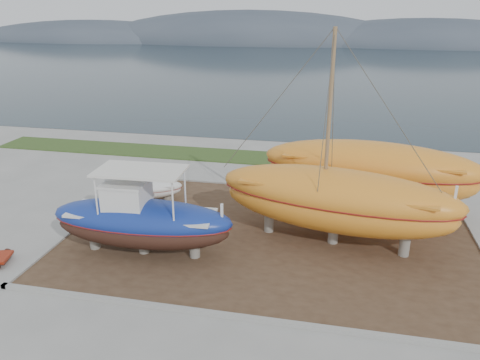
% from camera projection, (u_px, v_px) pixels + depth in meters
% --- Properties ---
extents(ground, '(140.00, 140.00, 0.00)m').
position_uv_depth(ground, '(254.00, 285.00, 17.62)').
color(ground, gray).
rests_on(ground, ground).
extents(dirt_patch, '(18.00, 12.00, 0.06)m').
position_uv_depth(dirt_patch, '(270.00, 237.00, 21.28)').
color(dirt_patch, '#422D1E').
rests_on(dirt_patch, ground).
extents(curb_frame, '(18.60, 12.60, 0.15)m').
position_uv_depth(curb_frame, '(270.00, 236.00, 21.26)').
color(curb_frame, gray).
rests_on(curb_frame, ground).
extents(grass_strip, '(44.00, 3.00, 0.08)m').
position_uv_depth(grass_strip, '(295.00, 160.00, 31.82)').
color(grass_strip, '#284219').
rests_on(grass_strip, ground).
extents(sea, '(260.00, 100.00, 0.04)m').
position_uv_depth(sea, '(326.00, 66.00, 81.79)').
color(sea, '#17262E').
rests_on(sea, ground).
extents(mountain_ridge, '(200.00, 36.00, 20.00)m').
position_uv_depth(mountain_ridge, '(334.00, 43.00, 132.20)').
color(mountain_ridge, '#333D49').
rests_on(mountain_ridge, ground).
extents(blue_caique, '(7.78, 2.70, 3.71)m').
position_uv_depth(blue_caique, '(141.00, 212.00, 19.23)').
color(blue_caique, navy).
rests_on(blue_caique, dirt_patch).
extents(white_dinghy, '(4.11, 2.63, 1.16)m').
position_uv_depth(white_dinghy, '(146.00, 192.00, 24.80)').
color(white_dinghy, silver).
rests_on(white_dinghy, dirt_patch).
extents(orange_sailboat, '(10.71, 4.82, 9.09)m').
position_uv_depth(orange_sailboat, '(340.00, 143.00, 19.11)').
color(orange_sailboat, orange).
rests_on(orange_sailboat, dirt_patch).
extents(orange_bare_hull, '(10.95, 4.33, 3.50)m').
position_uv_depth(orange_bare_hull, '(369.00, 178.00, 23.38)').
color(orange_bare_hull, orange).
rests_on(orange_bare_hull, dirt_patch).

